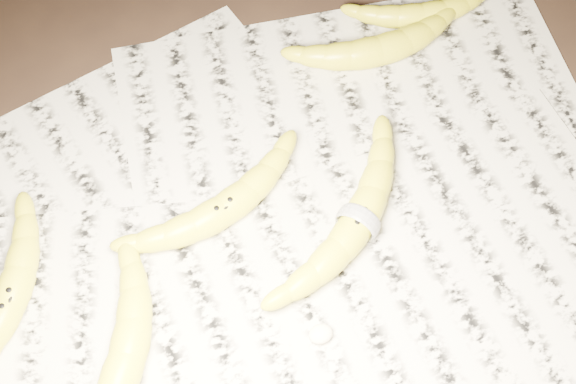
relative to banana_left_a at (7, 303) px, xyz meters
name	(u,v)px	position (x,y,z in m)	size (l,w,h in m)	color
ground	(265,224)	(0.28, 0.00, -0.03)	(3.00, 3.00, 0.00)	black
newspaper_patch	(264,255)	(0.26, -0.04, -0.02)	(0.90, 0.70, 0.01)	beige
banana_left_a	(7,303)	(0.00, 0.00, 0.00)	(0.21, 0.06, 0.04)	yellow
banana_left_b	(126,357)	(0.09, -0.10, 0.00)	(0.21, 0.06, 0.04)	yellow
banana_center	(223,209)	(0.24, 0.02, 0.00)	(0.21, 0.06, 0.04)	yellow
banana_taped	(358,221)	(0.37, -0.05, 0.00)	(0.24, 0.06, 0.04)	yellow
banana_upper_a	(422,13)	(0.57, 0.18, 0.00)	(0.17, 0.05, 0.03)	yellow
banana_upper_b	(379,49)	(0.49, 0.15, 0.00)	(0.19, 0.06, 0.04)	yellow
measuring_tape	(358,221)	(0.37, -0.05, 0.00)	(0.05, 0.05, 0.00)	white
flesh_chunk_c	(321,333)	(0.28, -0.15, -0.01)	(0.03, 0.02, 0.01)	#FCEEC3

